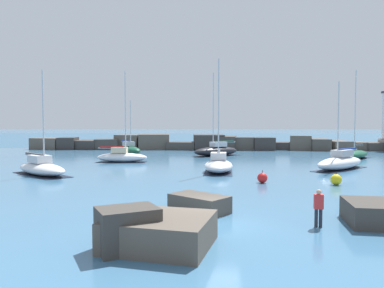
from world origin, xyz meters
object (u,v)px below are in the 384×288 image
sailboat_moored_2 (216,151)px  person_on_rocks (319,206)px  sailboat_moored_3 (41,168)px  sailboat_moored_6 (122,156)px  mooring_buoy_orange_near (262,178)px  sailboat_moored_5 (219,165)px  sailboat_moored_1 (129,150)px  sailboat_moored_4 (355,154)px  sailboat_moored_0 (340,162)px  mooring_buoy_far_side (336,180)px

sailboat_moored_2 → person_on_rocks: sailboat_moored_2 is taller
sailboat_moored_2 → sailboat_moored_3: 24.71m
sailboat_moored_6 → mooring_buoy_orange_near: (13.96, -14.11, -0.27)m
sailboat_moored_3 → sailboat_moored_6: bearing=69.3°
sailboat_moored_5 → sailboat_moored_6: bearing=142.9°
sailboat_moored_1 → person_on_rocks: bearing=-65.8°
sailboat_moored_2 → sailboat_moored_4: bearing=-9.2°
sailboat_moored_2 → sailboat_moored_4: sailboat_moored_2 is taller
sailboat_moored_2 → sailboat_moored_4: 17.47m
sailboat_moored_1 → sailboat_moored_4: size_ratio=0.70×
sailboat_moored_6 → sailboat_moored_5: bearing=-37.1°
sailboat_moored_3 → mooring_buoy_orange_near: sailboat_moored_3 is taller
sailboat_moored_1 → mooring_buoy_orange_near: (15.62, -24.99, -0.31)m
sailboat_moored_3 → sailboat_moored_4: sailboat_moored_4 is taller
sailboat_moored_2 → mooring_buoy_orange_near: (3.29, -23.02, -0.36)m
sailboat_moored_4 → sailboat_moored_6: bearing=-167.6°
sailboat_moored_0 → sailboat_moored_2: bearing=129.4°
sailboat_moored_3 → sailboat_moored_4: size_ratio=0.80×
sailboat_moored_4 → mooring_buoy_far_side: bearing=-113.1°
sailboat_moored_2 → sailboat_moored_3: bearing=-126.8°
sailboat_moored_5 → mooring_buoy_far_side: size_ratio=10.23×
sailboat_moored_2 → sailboat_moored_1: bearing=170.9°
sailboat_moored_0 → person_on_rocks: bearing=-110.2°
sailboat_moored_5 → person_on_rocks: 18.06m
sailboat_moored_1 → mooring_buoy_far_side: 32.93m
sailboat_moored_0 → person_on_rocks: sailboat_moored_0 is taller
sailboat_moored_5 → sailboat_moored_6: (-10.82, 8.17, -0.01)m
sailboat_moored_5 → sailboat_moored_0: bearing=13.8°
sailboat_moored_1 → sailboat_moored_5: 22.78m
sailboat_moored_4 → person_on_rocks: (-13.10, -31.90, 0.31)m
sailboat_moored_4 → mooring_buoy_orange_near: sailboat_moored_4 is taller
sailboat_moored_4 → sailboat_moored_5: sailboat_moored_4 is taller
sailboat_moored_5 → sailboat_moored_6: size_ratio=0.97×
sailboat_moored_6 → person_on_rocks: 29.74m
sailboat_moored_0 → sailboat_moored_5: sailboat_moored_5 is taller
sailboat_moored_6 → person_on_rocks: bearing=-60.1°
sailboat_moored_1 → sailboat_moored_6: size_ratio=0.75×
sailboat_moored_3 → person_on_rocks: bearing=-38.2°
sailboat_moored_4 → mooring_buoy_far_side: 22.70m
sailboat_moored_2 → sailboat_moored_5: (0.15, -17.08, -0.07)m
sailboat_moored_5 → mooring_buoy_orange_near: sailboat_moored_5 is taller
sailboat_moored_3 → sailboat_moored_6: 11.64m
sailboat_moored_0 → person_on_rocks: (-7.54, -20.45, 0.19)m
sailboat_moored_1 → sailboat_moored_3: 21.90m
sailboat_moored_1 → sailboat_moored_3: (-2.45, -21.76, -0.07)m
sailboat_moored_0 → mooring_buoy_orange_near: sailboat_moored_0 is taller
sailboat_moored_4 → mooring_buoy_orange_near: bearing=-124.6°
sailboat_moored_6 → mooring_buoy_orange_near: 19.85m
sailboat_moored_6 → sailboat_moored_4: bearing=12.4°
sailboat_moored_6 → person_on_rocks: (14.81, -25.79, 0.23)m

